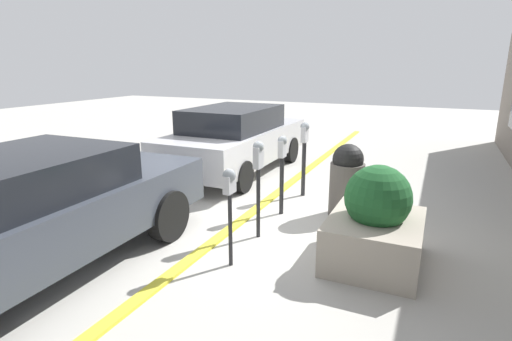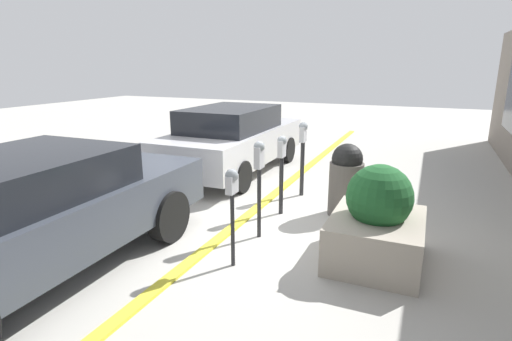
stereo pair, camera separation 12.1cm
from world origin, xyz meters
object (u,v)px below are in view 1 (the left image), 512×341
object	(u,v)px
parking_meter_middle	(282,161)
trash_bin	(347,180)
parking_meter_nearest	(230,192)
parking_meter_fourth	(304,146)
parked_car_front	(25,212)
planter_box	(376,225)
parking_meter_second	(258,167)
parked_car_middle	(236,138)

from	to	relation	value
parking_meter_middle	trash_bin	bearing A→B (deg)	-68.96
parking_meter_nearest	parking_meter_fourth	xyz separation A→B (m)	(3.04, 0.04, -0.00)
parking_meter_middle	parked_car_front	xyz separation A→B (m)	(-3.16, 1.98, -0.12)
parked_car_front	parking_meter_middle	bearing A→B (deg)	-33.19
parking_meter_fourth	planter_box	size ratio (longest dim) A/B	1.03
planter_box	parked_car_front	distance (m)	4.22
parking_meter_nearest	parking_meter_second	world-z (taller)	parking_meter_second
parking_meter_nearest	parking_meter_second	distance (m)	0.93
parked_car_front	parking_meter_second	bearing A→B (deg)	-44.38
parking_meter_second	parking_meter_middle	bearing A→B (deg)	1.82
parking_meter_fourth	trash_bin	bearing A→B (deg)	-125.76
parked_car_front	parked_car_middle	size ratio (longest dim) A/B	1.06
parking_meter_nearest	parking_meter_fourth	bearing A→B (deg)	0.79
trash_bin	parking_meter_middle	bearing A→B (deg)	111.04
parking_meter_middle	parking_meter_fourth	xyz separation A→B (m)	(1.09, -0.03, 0.05)
parking_meter_fourth	parked_car_middle	size ratio (longest dim) A/B	0.32
parking_meter_fourth	planter_box	bearing A→B (deg)	-142.86
parking_meter_second	planter_box	size ratio (longest dim) A/B	1.04
parking_meter_second	parking_meter_middle	world-z (taller)	parking_meter_second
parking_meter_middle	parking_meter_second	bearing A→B (deg)	-178.18
parking_meter_second	parked_car_middle	size ratio (longest dim) A/B	0.32
parking_meter_second	parking_meter_fourth	size ratio (longest dim) A/B	1.01
parking_meter_fourth	parked_car_front	size ratio (longest dim) A/B	0.30
parking_meter_second	parked_car_front	world-z (taller)	parked_car_front
parked_car_front	trash_bin	size ratio (longest dim) A/B	3.89
parked_car_front	trash_bin	world-z (taller)	parked_car_front
parking_meter_nearest	parking_meter_second	size ratio (longest dim) A/B	0.88
parking_meter_nearest	parked_car_front	bearing A→B (deg)	120.55
parking_meter_fourth	parking_meter_middle	bearing A→B (deg)	178.46
parking_meter_second	parking_meter_fourth	distance (m)	2.11
parking_meter_fourth	parked_car_front	bearing A→B (deg)	154.70
parking_meter_middle	planter_box	size ratio (longest dim) A/B	0.97
parking_meter_second	parking_meter_middle	size ratio (longest dim) A/B	1.07
parking_meter_middle	parked_car_front	world-z (taller)	parked_car_front
planter_box	parking_meter_fourth	bearing A→B (deg)	37.14
parked_car_middle	parking_meter_fourth	bearing A→B (deg)	-117.53
parking_meter_second	parking_meter_nearest	bearing A→B (deg)	-177.62
trash_bin	parking_meter_nearest	bearing A→B (deg)	158.25
trash_bin	parking_meter_fourth	bearing A→B (deg)	54.24
parking_meter_second	parked_car_front	xyz separation A→B (m)	(-2.14, 2.01, -0.25)
parked_car_front	trash_bin	distance (m)	4.64
parking_meter_second	parking_meter_fourth	world-z (taller)	parking_meter_second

